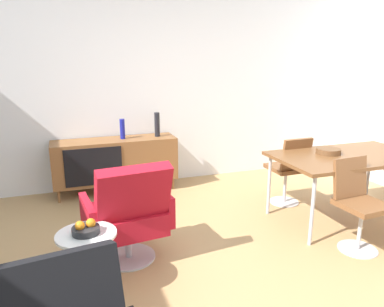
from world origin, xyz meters
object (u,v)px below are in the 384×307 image
Objects in this scene: dining_table at (348,159)px; fruit_bowl at (86,229)px; vase_cobalt at (157,124)px; wooden_bowl_on_table at (328,151)px; side_table_round at (88,258)px; dining_chair_front_left at (358,201)px; lounge_chair_red at (129,213)px; sideboard at (115,160)px; vase_sculptural_dark at (122,129)px; dining_chair_back_left at (289,168)px.

fruit_bowl is (-2.78, -0.50, -0.14)m from dining_table.
vase_cobalt is 1.25× the size of wooden_bowl_on_table.
side_table_round is 0.23m from fruit_bowl.
side_table_round is at bearing -169.87° from dining_table.
wooden_bowl_on_table is 0.75m from dining_chair_front_left.
sideboard is at bearing 85.67° from lounge_chair_red.
lounge_chair_red is at bearing -97.84° from vase_sculptural_dark.
vase_sculptural_dark is 2.17m from dining_chair_back_left.
dining_chair_back_left is (1.34, -1.15, -0.41)m from vase_cobalt.
lounge_chair_red is at bearing 45.57° from side_table_round.
wooden_bowl_on_table reaches higher than dining_table.
dining_table is 2.42m from lounge_chair_red.
lounge_chair_red is at bearing -111.50° from vase_cobalt.
dining_table is (2.16, -1.71, -0.15)m from vase_sculptural_dark.
side_table_round is (-2.43, -1.06, -0.15)m from dining_chair_back_left.
dining_chair_front_left reaches higher than side_table_round.
lounge_chair_red is (-2.23, -0.22, -0.30)m from wooden_bowl_on_table.
vase_cobalt is at bearing 0.19° from sideboard.
lounge_chair_red is 0.55m from side_table_round.
dining_chair_back_left is at bearing 121.93° from dining_table.
vase_sculptural_dark reaches higher than side_table_round.
sideboard is 2.65m from wooden_bowl_on_table.
sideboard is at bearing 143.08° from dining_table.
dining_table is 3.08× the size of side_table_round.
vase_sculptural_dark is (-0.47, 0.00, -0.03)m from vase_cobalt.
vase_sculptural_dark reaches higher than dining_table.
dining_table reaches higher than side_table_round.
vase_cobalt is at bearing 63.63° from fruit_bowl.
lounge_chair_red is 1.82× the size of side_table_round.
side_table_round is (-1.09, -2.20, -0.56)m from vase_cobalt.
vase_sculptural_dark is 2.92m from dining_chair_front_left.
vase_sculptural_dark is at bearing 141.64° from dining_table.
wooden_bowl_on_table is at bearing 13.10° from fruit_bowl.
vase_sculptural_dark reaches higher than sideboard.
dining_chair_front_left reaches higher than dining_table.
lounge_chair_red is (-2.06, -0.67, -0.00)m from dining_chair_back_left.
dining_table is 1.87× the size of dining_chair_front_left.
vase_cobalt is 2.20m from wooden_bowl_on_table.
lounge_chair_red is (-2.05, 0.44, -0.00)m from dining_chair_front_left.
dining_table is 2.83m from fruit_bowl.
side_table_round is (-2.43, 0.06, -0.15)m from dining_chair_front_left.
vase_cobalt reaches higher than lounge_chair_red.
dining_chair_front_left is 4.28× the size of fruit_bowl.
dining_table is 0.22m from wooden_bowl_on_table.
wooden_bowl_on_table is 2.26m from lounge_chair_red.
dining_table is 8.00× the size of fruit_bowl.
wooden_bowl_on_table is at bearing 75.24° from dining_chair_front_left.
vase_cobalt reaches higher than dining_chair_back_left.
fruit_bowl is at bearing 178.52° from dining_chair_front_left.
side_table_round is at bearing -103.11° from sideboard.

